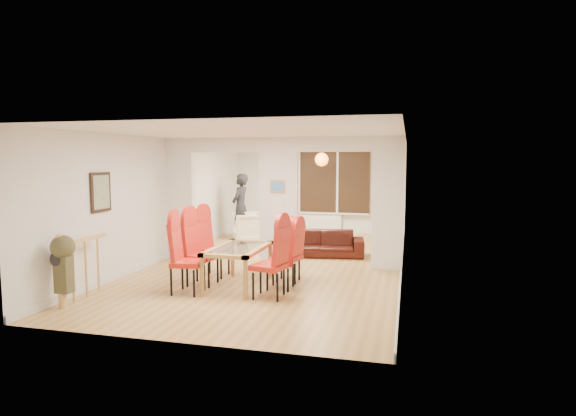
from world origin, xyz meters
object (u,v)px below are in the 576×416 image
at_px(dining_chair_rb, 280,257).
at_px(dining_chair_la, 188,257).
at_px(bowl, 311,233).
at_px(dining_chair_lc, 215,245).
at_px(dining_chair_ra, 269,261).
at_px(bottle, 302,229).
at_px(dining_chair_lb, 202,251).
at_px(television, 384,235).
at_px(dining_chair_rc, 288,253).
at_px(sofa, 320,243).
at_px(coffee_table, 305,238).
at_px(dining_table, 238,267).
at_px(person, 240,206).
at_px(armchair, 250,227).

bearing_deg(dining_chair_rb, dining_chair_la, -168.45).
bearing_deg(bowl, dining_chair_lc, -104.54).
relative_size(dining_chair_ra, dining_chair_rb, 1.08).
xyz_separation_m(bottle, bowl, (0.23, -0.01, -0.10)).
xyz_separation_m(dining_chair_lc, bottle, (0.78, 3.93, -0.23)).
relative_size(dining_chair_lb, television, 1.36).
height_order(dining_chair_la, dining_chair_rc, dining_chair_la).
height_order(sofa, coffee_table, sofa).
height_order(dining_chair_rb, bowl, dining_chair_rb).
distance_m(dining_chair_rb, television, 4.83).
bearing_deg(coffee_table, dining_chair_lb, -100.34).
height_order(dining_chair_rc, television, dining_chair_rc).
height_order(dining_table, person, person).
bearing_deg(dining_chair_lc, dining_chair_rc, 6.31).
distance_m(dining_table, television, 5.14).
bearing_deg(television, dining_chair_rb, -177.75).
bearing_deg(television, sofa, 162.26).
relative_size(dining_chair_lc, dining_chair_rb, 1.08).
xyz_separation_m(television, coffee_table, (-1.99, -0.11, -0.14)).
bearing_deg(dining_table, dining_chair_ra, -35.28).
bearing_deg(bottle, dining_chair_la, -98.47).
relative_size(dining_chair_ra, bottle, 4.53).
bearing_deg(dining_chair_lb, television, 65.76).
distance_m(dining_chair_la, person, 5.38).
xyz_separation_m(dining_chair_ra, television, (1.50, 5.13, -0.33)).
bearing_deg(bowl, person, 174.61).
bearing_deg(dining_chair_rc, dining_chair_lc, -167.88).
relative_size(dining_chair_la, bottle, 4.58).
height_order(dining_chair_rc, bowl, dining_chair_rc).
xyz_separation_m(sofa, television, (1.31, 1.70, -0.03)).
bearing_deg(sofa, bowl, 101.01).
bearing_deg(armchair, dining_chair_lc, -18.98).
height_order(television, bowl, television).
relative_size(dining_chair_lc, armchair, 1.36).
bearing_deg(dining_chair_lc, bottle, 87.48).
xyz_separation_m(dining_chair_lb, bowl, (0.98, 4.54, -0.34)).
bearing_deg(bowl, dining_chair_rb, -85.16).
relative_size(dining_chair_rc, bottle, 3.97).
bearing_deg(television, bowl, 114.00).
height_order(bottle, bowl, bottle).
bearing_deg(person, armchair, 50.29).
distance_m(dining_chair_ra, sofa, 3.45).
xyz_separation_m(dining_chair_lc, bowl, (1.01, 3.91, -0.33)).
bearing_deg(dining_chair_ra, dining_chair_lc, 153.60).
distance_m(dining_chair_lb, person, 4.84).
height_order(dining_chair_ra, bowl, dining_chair_ra).
bearing_deg(person, dining_chair_rb, 30.60).
distance_m(person, television, 3.87).
distance_m(dining_chair_lc, bottle, 4.01).
bearing_deg(dining_chair_rc, armchair, 132.16).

